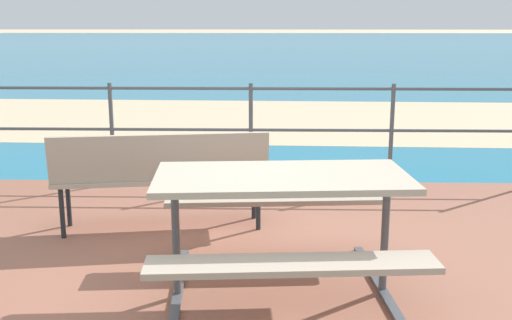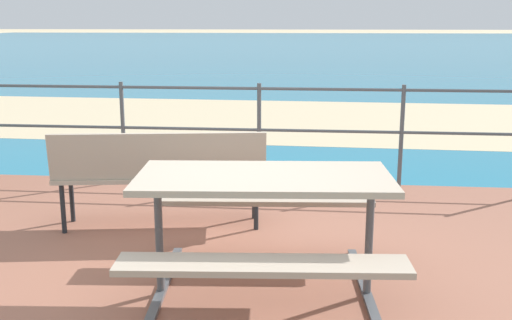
% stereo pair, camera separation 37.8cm
% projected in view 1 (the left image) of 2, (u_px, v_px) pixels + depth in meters
% --- Properties ---
extents(ground_plane, '(240.00, 240.00, 0.00)m').
position_uv_depth(ground_plane, '(238.00, 288.00, 4.14)').
color(ground_plane, beige).
extents(patio_paving, '(6.40, 5.20, 0.06)m').
position_uv_depth(patio_paving, '(238.00, 284.00, 4.13)').
color(patio_paving, '#935B47').
rests_on(patio_paving, ground).
extents(sea_water, '(90.00, 90.00, 0.01)m').
position_uv_depth(sea_water, '(270.00, 46.00, 43.10)').
color(sea_water, teal).
rests_on(sea_water, ground).
extents(beach_strip, '(54.13, 6.64, 0.01)m').
position_uv_depth(beach_strip, '(260.00, 119.00, 11.25)').
color(beach_strip, beige).
rests_on(beach_strip, ground).
extents(picnic_table, '(1.67, 1.60, 0.80)m').
position_uv_depth(picnic_table, '(282.00, 205.00, 3.77)').
color(picnic_table, tan).
rests_on(picnic_table, patio_paving).
extents(park_bench, '(1.80, 0.68, 0.85)m').
position_uv_depth(park_bench, '(161.00, 171.00, 4.98)').
color(park_bench, tan).
rests_on(park_bench, patio_paving).
extents(railing_fence, '(5.94, 0.04, 1.09)m').
position_uv_depth(railing_fence, '(251.00, 121.00, 6.36)').
color(railing_fence, '#4C5156').
rests_on(railing_fence, patio_paving).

